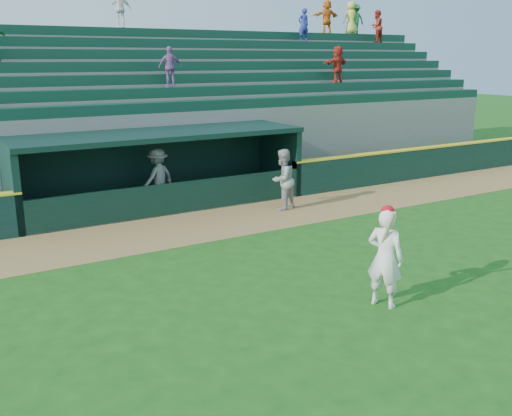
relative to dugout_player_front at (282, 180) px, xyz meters
name	(u,v)px	position (x,y,z in m)	size (l,w,h in m)	color
ground	(293,281)	(-3.17, -5.28, -0.98)	(120.00, 120.00, 0.00)	#184C13
warning_track	(198,226)	(-3.17, -0.38, -0.98)	(40.00, 3.00, 0.01)	olive
field_wall_right	(446,160)	(9.08, 1.27, -0.38)	(15.50, 0.30, 1.20)	black
wall_stripe_right	(448,145)	(9.08, 1.27, 0.25)	(15.50, 0.32, 0.06)	yellow
dugout_player_front	(282,180)	(0.00, 0.00, 0.00)	(0.95, 0.74, 1.96)	#999994
dugout_player_inside	(158,177)	(-3.24, 2.55, -0.03)	(1.23, 0.71, 1.90)	#AAAAA5
dugout	(158,164)	(-3.17, 2.72, 0.38)	(9.40, 2.80, 2.46)	slate
stands	(114,120)	(-3.15, 7.29, 1.43)	(34.50, 6.27, 7.59)	slate
batter_at_plate	(385,256)	(-2.37, -7.24, 0.04)	(0.74, 0.90, 2.07)	white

